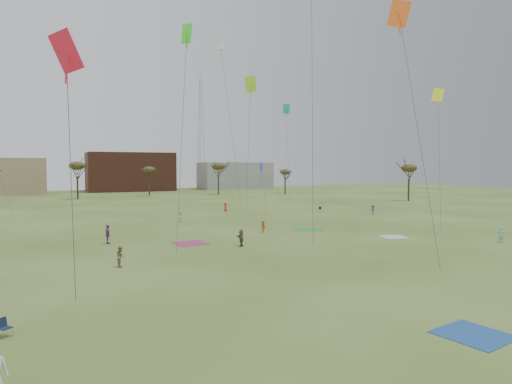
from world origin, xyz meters
name	(u,v)px	position (x,y,z in m)	size (l,w,h in m)	color
ground	(328,281)	(0.00, 0.00, 0.00)	(260.00, 260.00, 0.00)	#3A581B
spectator_fore_b	(121,256)	(-12.43, 10.36, 0.82)	(0.80, 0.62, 1.64)	#887957
spectator_fore_c	(241,238)	(-0.37, 14.74, 0.83)	(1.55, 0.49, 1.67)	brown
flyer_mid_b	(263,226)	(5.53, 22.21, 0.72)	(0.93, 0.54, 1.45)	#B14E21
flyer_mid_c	(501,235)	(24.86, 5.62, 0.84)	(0.61, 0.40, 1.68)	#7BCACD
spectator_mid_d	(108,234)	(-12.20, 21.58, 0.98)	(1.15, 0.48, 1.96)	#883E94
spectator_mid_e	(181,216)	(-0.78, 36.28, 0.74)	(0.72, 0.56, 1.49)	silver
flyer_far_b	(225,207)	(10.05, 47.12, 0.76)	(0.74, 0.48, 1.52)	red
flyer_far_c	(373,210)	(30.02, 32.35, 0.78)	(1.01, 0.58, 1.57)	navy
blanket_blue	(474,335)	(0.73, -11.17, 0.00)	(2.97, 2.97, 0.03)	#214E92
blanket_cream	(393,237)	(17.26, 13.03, 0.00)	(2.61, 2.61, 0.03)	silver
blanket_plum	(190,243)	(-4.49, 18.34, 0.00)	(3.14, 3.14, 0.03)	#9A2F5B
blanket_olive	(308,229)	(11.83, 22.26, 0.00)	(3.22, 3.22, 0.03)	#328C39
camp_chair_left	(5,331)	(-19.31, -2.35, 0.26)	(0.73, 0.74, 0.87)	#161F3C
camp_chair_right	(320,210)	(24.71, 39.84, 0.26)	(0.74, 0.74, 0.87)	#121D34
kites_aloft	(249,62)	(4.38, 23.67, 20.27)	(63.30, 66.92, 27.76)	red
tree_line	(122,169)	(-2.85, 79.12, 7.09)	(117.44, 49.32, 8.91)	#3A2B1E
building_brick	(130,172)	(5.00, 120.00, 6.00)	(26.00, 16.00, 12.00)	brown
building_grey	(235,176)	(40.00, 118.00, 4.50)	(24.00, 12.00, 9.00)	gray
radio_tower	(201,133)	(30.00, 125.00, 19.21)	(1.51, 1.72, 41.00)	#9EA3A8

